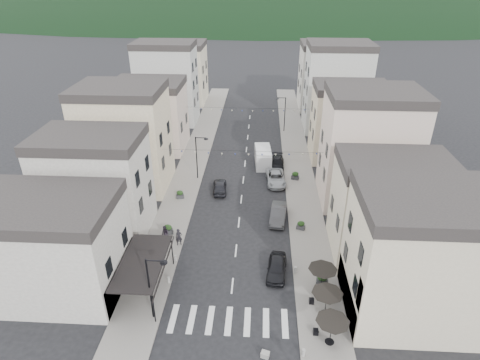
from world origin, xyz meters
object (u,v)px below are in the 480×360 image
object	(u,v)px
pedestrian_a	(179,237)
pedestrian_b	(165,233)
parked_car_b	(278,214)
parked_car_c	(276,178)
delivery_van	(263,156)
parked_car_d	(277,163)
parked_car_a	(277,268)
parked_car_e	(220,186)

from	to	relation	value
pedestrian_a	pedestrian_b	bearing A→B (deg)	141.07
parked_car_b	parked_car_c	xyz separation A→B (m)	(-0.07, 8.61, -0.06)
parked_car_c	delivery_van	distance (m)	5.78
parked_car_c	pedestrian_a	distance (m)	17.17
pedestrian_b	pedestrian_a	bearing A→B (deg)	14.66
parked_car_d	pedestrian_a	size ratio (longest dim) A/B	2.42
parked_car_d	delivery_van	world-z (taller)	delivery_van
parked_car_c	pedestrian_b	world-z (taller)	pedestrian_b
parked_car_a	parked_car_e	world-z (taller)	parked_car_a
pedestrian_b	parked_car_d	bearing A→B (deg)	93.82
parked_car_e	pedestrian_b	xyz separation A→B (m)	(-4.55, -10.63, 0.26)
parked_car_a	parked_car_e	size ratio (longest dim) A/B	1.03
delivery_van	pedestrian_b	xyz separation A→B (m)	(-9.90, -18.73, -0.30)
parked_car_c	pedestrian_a	size ratio (longest dim) A/B	2.77
parked_car_c	pedestrian_a	world-z (taller)	pedestrian_a
parked_car_b	parked_car_d	size ratio (longest dim) A/B	1.05
parked_car_d	pedestrian_a	xyz separation A→B (m)	(-10.40, -18.65, 0.39)
delivery_van	pedestrian_a	world-z (taller)	delivery_van
parked_car_c	parked_car_d	distance (m)	4.77
parked_car_b	parked_car_e	world-z (taller)	parked_car_b
parked_car_a	pedestrian_b	world-z (taller)	pedestrian_b
parked_car_d	pedestrian_b	world-z (taller)	pedestrian_b
delivery_van	pedestrian_a	xyz separation A→B (m)	(-8.35, -19.38, -0.22)
parked_car_a	parked_car_b	distance (m)	8.99
parked_car_a	pedestrian_b	bearing A→B (deg)	164.84
parked_car_e	pedestrian_a	distance (m)	11.68
delivery_van	parked_car_e	bearing A→B (deg)	-127.46
parked_car_e	delivery_van	world-z (taller)	delivery_van
parked_car_d	pedestrian_a	world-z (taller)	pedestrian_a
parked_car_d	pedestrian_a	distance (m)	21.36
pedestrian_a	pedestrian_b	size ratio (longest dim) A/B	1.09
delivery_van	pedestrian_a	bearing A→B (deg)	-117.32
parked_car_d	pedestrian_a	bearing A→B (deg)	-117.19
parked_car_b	delivery_van	size ratio (longest dim) A/B	0.85
pedestrian_a	parked_car_d	bearing A→B (deg)	44.67
parked_car_e	parked_car_a	bearing A→B (deg)	109.68
parked_car_d	parked_car_a	bearing A→B (deg)	-89.67
parked_car_a	parked_car_c	xyz separation A→B (m)	(0.31, 17.59, -0.02)
pedestrian_a	parked_car_a	bearing A→B (deg)	-36.94
parked_car_b	parked_car_e	distance (m)	9.33
pedestrian_b	delivery_van	bearing A→B (deg)	99.54
parked_car_e	pedestrian_b	bearing A→B (deg)	62.19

